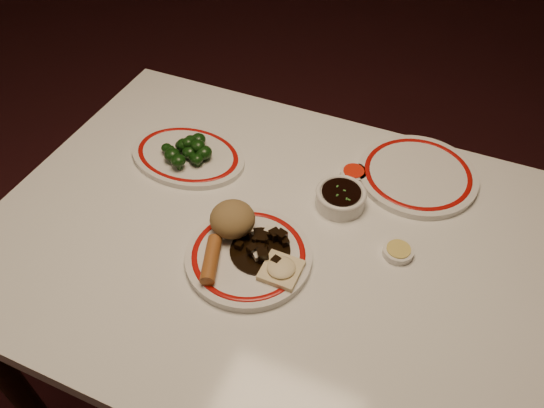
{
  "coord_description": "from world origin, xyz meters",
  "views": [
    {
      "loc": [
        0.31,
        -0.68,
        1.62
      ],
      "look_at": [
        -0.01,
        0.04,
        0.8
      ],
      "focal_mm": 35.0,
      "sensor_mm": 36.0,
      "label": 1
    }
  ],
  "objects": [
    {
      "name": "main_plate",
      "position": [
        -0.01,
        -0.08,
        0.76
      ],
      "size": [
        0.34,
        0.34,
        0.02
      ],
      "color": "silver",
      "rests_on": "dining_table"
    },
    {
      "name": "fried_wonton",
      "position": [
        0.07,
        -0.09,
        0.78
      ],
      "size": [
        0.08,
        0.08,
        0.02
      ],
      "color": "beige",
      "rests_on": "main_plate"
    },
    {
      "name": "broccoli_pile",
      "position": [
        -0.27,
        0.14,
        0.79
      ],
      "size": [
        0.13,
        0.13,
        0.05
      ],
      "color": "#23471C",
      "rests_on": "broccoli_plate"
    },
    {
      "name": "sweet_sour_dish",
      "position": [
        0.12,
        0.25,
        0.76
      ],
      "size": [
        0.06,
        0.06,
        0.02
      ],
      "color": "silver",
      "rests_on": "dining_table"
    },
    {
      "name": "far_plate",
      "position": [
        0.26,
        0.3,
        0.76
      ],
      "size": [
        0.35,
        0.35,
        0.02
      ],
      "color": "silver",
      "rests_on": "dining_table"
    },
    {
      "name": "broccoli_plate",
      "position": [
        -0.28,
        0.15,
        0.76
      ],
      "size": [
        0.3,
        0.26,
        0.02
      ],
      "color": "silver",
      "rests_on": "dining_table"
    },
    {
      "name": "ground",
      "position": [
        0.0,
        0.0,
        0.0
      ],
      "size": [
        7.0,
        7.0,
        0.0
      ],
      "primitive_type": "plane",
      "color": "black",
      "rests_on": "ground"
    },
    {
      "name": "dining_table",
      "position": [
        0.0,
        0.0,
        0.66
      ],
      "size": [
        1.2,
        0.9,
        0.75
      ],
      "color": "white",
      "rests_on": "ground"
    },
    {
      "name": "rice_mound",
      "position": [
        -0.06,
        -0.03,
        0.8
      ],
      "size": [
        0.1,
        0.1,
        0.07
      ],
      "primitive_type": "ellipsoid",
      "color": "olive",
      "rests_on": "main_plate"
    },
    {
      "name": "mustard_dish",
      "position": [
        0.27,
        0.06,
        0.76
      ],
      "size": [
        0.06,
        0.06,
        0.02
      ],
      "color": "silver",
      "rests_on": "dining_table"
    },
    {
      "name": "stirfry_heap",
      "position": [
        0.01,
        -0.06,
        0.78
      ],
      "size": [
        0.12,
        0.12,
        0.03
      ],
      "color": "black",
      "rests_on": "main_plate"
    },
    {
      "name": "soy_bowl",
      "position": [
        0.12,
        0.14,
        0.77
      ],
      "size": [
        0.11,
        0.11,
        0.04
      ],
      "color": "silver",
      "rests_on": "dining_table"
    },
    {
      "name": "spring_roll",
      "position": [
        -0.06,
        -0.13,
        0.78
      ],
      "size": [
        0.06,
        0.11,
        0.03
      ],
      "primitive_type": "cylinder",
      "rotation": [
        1.57,
        0.0,
        0.34
      ],
      "color": "#A05B27",
      "rests_on": "main_plate"
    }
  ]
}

